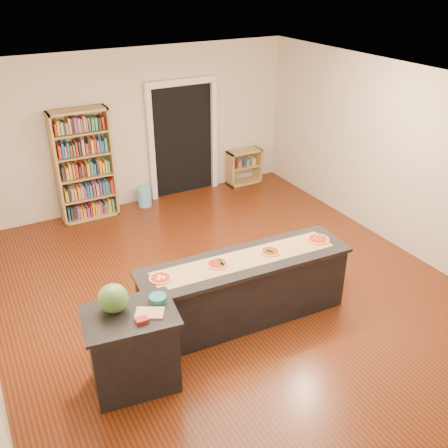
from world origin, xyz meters
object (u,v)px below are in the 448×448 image
kitchen_island (245,289)px  bookshelf (84,166)px  side_counter (133,349)px  low_shelf (244,167)px  watermelon (113,298)px  waste_bin (145,196)px

kitchen_island → bookshelf: 3.95m
bookshelf → side_counter: bearing=-98.9°
low_shelf → watermelon: 5.75m
kitchen_island → side_counter: size_ratio=2.83×
side_counter → waste_bin: bearing=76.0°
kitchen_island → waste_bin: (0.08, 3.77, -0.26)m
bookshelf → watermelon: size_ratio=6.40×
waste_bin → low_shelf: bearing=1.5°
bookshelf → low_shelf: bearing=0.4°
low_shelf → kitchen_island: bearing=-120.6°
side_counter → watermelon: 0.63m
low_shelf → waste_bin: (-2.19, -0.06, -0.17)m
waste_bin → bookshelf: bearing=178.1°
bookshelf → watermelon: bearing=-100.6°
bookshelf → low_shelf: 3.26m
low_shelf → watermelon: bearing=-134.1°
side_counter → waste_bin: size_ratio=2.55×
kitchen_island → bookshelf: bearing=106.9°
side_counter → waste_bin: (1.67, 4.17, -0.28)m
kitchen_island → side_counter: 1.65m
kitchen_island → waste_bin: size_ratio=7.21×
side_counter → kitchen_island: bearing=22.0°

